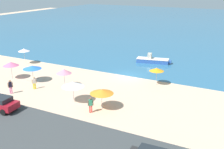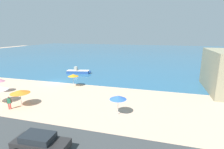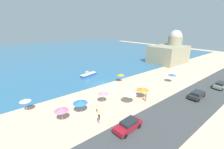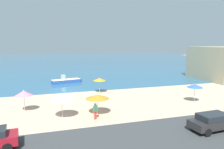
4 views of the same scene
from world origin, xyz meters
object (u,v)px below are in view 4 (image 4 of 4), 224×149
(beach_umbrella_2, at_px, (24,93))
(beach_umbrella_5, at_px, (99,79))
(bather_1, at_px, (95,110))
(skiff_nearshore, at_px, (66,81))
(beach_umbrella_0, at_px, (97,97))
(beach_umbrella_7, at_px, (62,98))
(parked_car_2, at_px, (214,121))
(beach_umbrella_1, at_px, (195,86))

(beach_umbrella_2, bearing_deg, beach_umbrella_5, 31.08)
(bather_1, bearing_deg, skiff_nearshore, 92.06)
(beach_umbrella_0, bearing_deg, beach_umbrella_7, 179.41)
(beach_umbrella_5, height_order, skiff_nearshore, beach_umbrella_5)
(beach_umbrella_0, distance_m, parked_car_2, 10.90)
(beach_umbrella_7, xyz_separation_m, skiff_nearshore, (2.28, 18.55, -1.58))
(beach_umbrella_0, xyz_separation_m, beach_umbrella_7, (-3.53, 0.04, 0.15))
(beach_umbrella_7, bearing_deg, bather_1, -24.15)
(beach_umbrella_1, bearing_deg, beach_umbrella_5, 140.39)
(beach_umbrella_0, bearing_deg, beach_umbrella_2, 155.25)
(beach_umbrella_0, height_order, beach_umbrella_1, beach_umbrella_1)
(beach_umbrella_0, distance_m, skiff_nearshore, 18.68)
(beach_umbrella_5, bearing_deg, beach_umbrella_2, -148.92)
(beach_umbrella_2, height_order, parked_car_2, beach_umbrella_2)
(beach_umbrella_0, relative_size, parked_car_2, 0.54)
(parked_car_2, bearing_deg, beach_umbrella_7, 149.26)
(beach_umbrella_0, bearing_deg, bather_1, -112.54)
(beach_umbrella_7, bearing_deg, parked_car_2, -30.74)
(beach_umbrella_2, distance_m, bather_1, 8.18)
(beach_umbrella_1, relative_size, beach_umbrella_7, 0.98)
(beach_umbrella_1, height_order, bather_1, beach_umbrella_1)
(beach_umbrella_0, relative_size, beach_umbrella_1, 1.03)
(beach_umbrella_0, xyz_separation_m, parked_car_2, (8.29, -7.00, -1.06))
(beach_umbrella_0, height_order, beach_umbrella_5, beach_umbrella_5)
(bather_1, bearing_deg, beach_umbrella_0, 67.46)
(beach_umbrella_2, xyz_separation_m, bather_1, (6.65, -4.62, -1.11))
(beach_umbrella_5, distance_m, bather_1, 11.02)
(beach_umbrella_2, bearing_deg, beach_umbrella_7, -41.86)
(beach_umbrella_1, bearing_deg, skiff_nearshore, 128.05)
(beach_umbrella_5, relative_size, skiff_nearshore, 0.41)
(skiff_nearshore, bearing_deg, beach_umbrella_7, -97.00)
(bather_1, height_order, skiff_nearshore, bather_1)
(beach_umbrella_2, height_order, bather_1, beach_umbrella_2)
(beach_umbrella_1, xyz_separation_m, skiff_nearshore, (-13.81, 17.65, -1.61))
(beach_umbrella_0, bearing_deg, parked_car_2, -40.15)
(beach_umbrella_2, bearing_deg, beach_umbrella_0, -24.75)
(bather_1, height_order, parked_car_2, bather_1)
(beach_umbrella_2, bearing_deg, skiff_nearshore, 68.75)
(bather_1, xyz_separation_m, skiff_nearshore, (-0.72, 19.89, -0.45))
(parked_car_2, bearing_deg, skiff_nearshore, 110.47)
(beach_umbrella_5, xyz_separation_m, beach_umbrella_7, (-6.11, -9.17, 0.01))
(beach_umbrella_7, bearing_deg, skiff_nearshore, 83.00)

